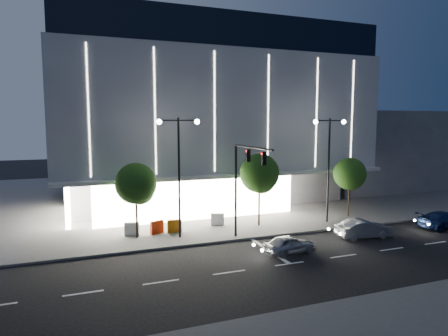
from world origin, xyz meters
name	(u,v)px	position (x,y,z in m)	size (l,w,h in m)	color
ground	(250,260)	(0.00, 0.00, 0.00)	(160.00, 160.00, 0.00)	black
sidewalk_museum	(206,192)	(5.00, 24.00, 0.07)	(70.00, 40.00, 0.15)	#474747
museum	(194,117)	(2.98, 22.31, 9.27)	(30.00, 25.80, 18.00)	#4C4C51
annex_building	(348,148)	(26.00, 24.00, 5.00)	(16.00, 20.00, 10.00)	#4C4C51
traffic_mast	(244,174)	(1.00, 3.34, 5.03)	(0.33, 5.89, 7.07)	black
street_lamp_west	(179,160)	(-3.00, 6.00, 5.96)	(3.16, 0.36, 9.00)	black
street_lamp_east	(329,154)	(10.00, 6.00, 5.96)	(3.16, 0.36, 9.00)	black
tree_left	(136,186)	(-5.97, 7.02, 4.03)	(3.02, 3.02, 5.72)	black
tree_mid	(260,175)	(4.03, 7.02, 4.33)	(3.25, 3.25, 6.15)	black
tree_right	(350,176)	(13.03, 7.02, 3.88)	(2.91, 2.91, 5.51)	black
car_lead	(290,244)	(3.00, 0.23, 0.61)	(1.44, 3.59, 1.22)	#A1A3A8
car_second	(364,229)	(10.03, 1.39, 0.69)	(1.47, 4.20, 1.39)	#96989C
car_third	(446,220)	(18.14, 1.18, 0.69)	(1.93, 4.74, 1.38)	navy
barrier_a	(157,227)	(-4.40, 7.54, 0.65)	(1.10, 0.25, 1.00)	red
barrier_b	(132,229)	(-6.29, 7.70, 0.65)	(1.10, 0.25, 1.00)	silver
barrier_c	(174,226)	(-3.07, 7.39, 0.65)	(1.10, 0.25, 1.00)	#C5670A
barrier_d	(217,219)	(0.80, 8.27, 0.65)	(1.10, 0.25, 1.00)	white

